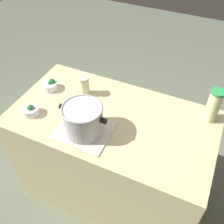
% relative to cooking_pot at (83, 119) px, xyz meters
% --- Properties ---
extents(ground_plane, '(8.00, 8.00, 0.00)m').
position_rel_cooking_pot_xyz_m(ground_plane, '(-0.11, -0.18, -1.03)').
color(ground_plane, '#676F5B').
extents(counter_slab, '(1.38, 0.76, 0.92)m').
position_rel_cooking_pot_xyz_m(counter_slab, '(-0.11, -0.18, -0.57)').
color(counter_slab, '#CEBC88').
rests_on(counter_slab, ground_plane).
extents(dish_cloth, '(0.34, 0.30, 0.01)m').
position_rel_cooking_pot_xyz_m(dish_cloth, '(0.00, 0.00, -0.10)').
color(dish_cloth, beige).
rests_on(dish_cloth, counter_slab).
extents(cooking_pot, '(0.32, 0.25, 0.19)m').
position_rel_cooking_pot_xyz_m(cooking_pot, '(0.00, 0.00, 0.00)').
color(cooking_pot, '#B7B7BC').
rests_on(cooking_pot, dish_cloth).
extents(lemonade_pitcher, '(0.09, 0.09, 0.24)m').
position_rel_cooking_pot_xyz_m(lemonade_pitcher, '(-0.70, -0.44, 0.01)').
color(lemonade_pitcher, beige).
rests_on(lemonade_pitcher, counter_slab).
extents(mason_jar, '(0.07, 0.07, 0.15)m').
position_rel_cooking_pot_xyz_m(mason_jar, '(0.17, -0.32, -0.04)').
color(mason_jar, beige).
rests_on(mason_jar, counter_slab).
extents(broccoli_bowl_front, '(0.11, 0.11, 0.08)m').
position_rel_cooking_pot_xyz_m(broccoli_bowl_front, '(0.40, 0.01, -0.08)').
color(broccoli_bowl_front, silver).
rests_on(broccoli_bowl_front, counter_slab).
extents(broccoli_bowl_center, '(0.12, 0.12, 0.08)m').
position_rel_cooking_pot_xyz_m(broccoli_bowl_center, '(0.44, -0.27, -0.08)').
color(broccoli_bowl_center, silver).
rests_on(broccoli_bowl_center, counter_slab).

